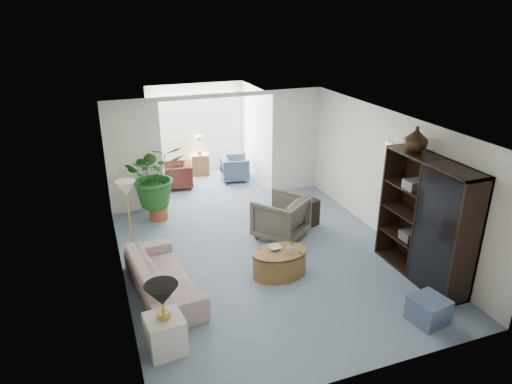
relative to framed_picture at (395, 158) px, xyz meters
name	(u,v)px	position (x,y,z in m)	size (l,w,h in m)	color
floor	(267,260)	(-2.46, 0.10, -1.70)	(6.00, 6.00, 0.00)	gray
sunroom_floor	(209,184)	(-2.46, 4.20, -1.70)	(2.60, 2.60, 0.00)	gray
back_pier_left	(134,158)	(-4.36, 3.10, -0.45)	(1.20, 0.12, 2.50)	white
back_pier_right	(295,141)	(-0.56, 3.10, -0.45)	(1.20, 0.12, 2.50)	white
back_header	(218,96)	(-2.46, 3.10, 0.75)	(2.60, 0.12, 0.10)	white
window_pane	(196,121)	(-2.46, 5.28, -0.30)	(2.20, 0.02, 1.50)	white
window_blinds	(197,121)	(-2.46, 5.25, -0.30)	(2.20, 0.02, 1.50)	white
framed_picture	(395,158)	(0.00, 0.00, 0.00)	(0.04, 0.50, 0.40)	beige
sofa	(163,276)	(-4.40, -0.27, -1.40)	(2.08, 0.81, 0.61)	#BCAE9F
end_table	(165,334)	(-4.60, -1.62, -1.44)	(0.48, 0.48, 0.52)	silver
table_lamp	(162,295)	(-4.60, -1.62, -0.83)	(0.44, 0.44, 0.30)	black
floor_lamp	(126,188)	(-4.71, 1.33, -0.45)	(0.36, 0.36, 0.28)	beige
coffee_table	(280,263)	(-2.45, -0.42, -1.47)	(0.95, 0.95, 0.45)	olive
coffee_bowl	(275,248)	(-2.50, -0.32, -1.22)	(0.21, 0.21, 0.05)	silver
coffee_cup	(290,250)	(-2.30, -0.52, -1.20)	(0.11, 0.11, 0.10)	beige
wingback_chair	(281,217)	(-1.88, 0.86, -1.28)	(0.89, 0.92, 0.84)	#5C5649
side_table_dark	(306,213)	(-1.18, 1.16, -1.42)	(0.47, 0.38, 0.56)	black
entertainment_cabinet	(426,220)	(-0.23, -1.26, -0.66)	(0.50, 1.86, 2.07)	black
cabinet_urn	(416,139)	(-0.23, -0.76, 0.57)	(0.39, 0.39, 0.41)	#301C10
ottoman	(428,310)	(-0.92, -2.33, -1.51)	(0.47, 0.47, 0.38)	#4B6081
plant_pot	(159,212)	(-4.02, 2.53, -1.54)	(0.40, 0.40, 0.32)	#A24F2F
house_plant	(155,175)	(-4.02, 2.53, -0.70)	(1.23, 1.06, 1.36)	#205A1F
sunroom_chair_blue	(235,168)	(-1.74, 4.22, -1.38)	(0.68, 0.70, 0.64)	#4B6081
sunroom_chair_maroon	(178,175)	(-3.24, 4.22, -1.38)	(0.68, 0.70, 0.64)	#5A211E
sunroom_table	(200,164)	(-2.49, 4.97, -1.42)	(0.46, 0.36, 0.57)	olive
shelf_clutter	(424,211)	(-0.28, -1.24, -0.50)	(0.30, 0.96, 1.06)	#595653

